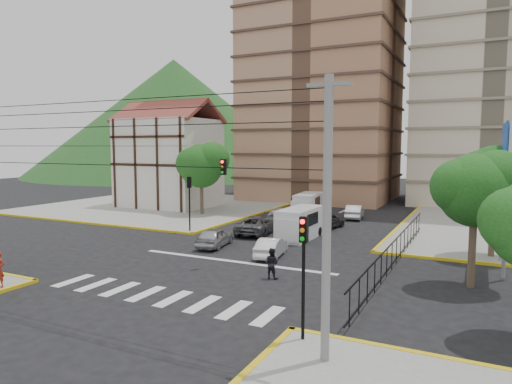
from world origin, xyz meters
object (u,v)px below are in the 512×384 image
Objects in this scene: van_right_lane at (299,224)px; car_silver_front_left at (215,237)px; traffic_light_nw at (189,194)px; car_white_front_right at (271,247)px; pedestrian_crosswalk at (272,263)px; van_left_lane at (307,205)px; traffic_light_se at (304,257)px.

car_silver_front_left is at bearing -129.11° from van_right_lane.
car_white_front_right is (9.31, -4.49, -2.49)m from traffic_light_nw.
pedestrian_crosswalk is at bearing 105.04° from car_white_front_right.
van_left_lane is 3.12× the size of pedestrian_crosswalk.
traffic_light_nw reaches higher than car_white_front_right.
traffic_light_se is 18.43m from van_right_lane.
van_left_lane reaches higher than car_white_front_right.
car_white_front_right is at bearing 119.52° from traffic_light_se.
pedestrian_crosswalk reaches higher than car_silver_front_left.
car_white_front_right is 2.30× the size of pedestrian_crosswalk.
traffic_light_nw is 2.68× the size of pedestrian_crosswalk.
traffic_light_se is 22.06m from traffic_light_nw.
pedestrian_crosswalk is at bearing -80.21° from van_left_lane.
car_white_front_right is 4.78m from pedestrian_crosswalk.
car_silver_front_left is 8.54m from pedestrian_crosswalk.
van_left_lane is at bearing -87.07° from car_white_front_right.
traffic_light_nw is 0.86× the size of van_left_lane.
traffic_light_se is 1.00× the size of traffic_light_nw.
van_left_lane is (-10.09, 28.19, -2.02)m from traffic_light_se.
pedestrian_crosswalk is (2.43, -10.27, -0.31)m from van_right_lane.
van_left_lane reaches higher than car_silver_front_left.
van_right_lane is 1.38× the size of car_white_front_right.
traffic_light_se is 8.33m from pedestrian_crosswalk.
pedestrian_crosswalk is (5.79, -21.43, -0.27)m from van_left_lane.
traffic_light_se reaches higher than car_white_front_right.
pedestrian_crosswalk is at bearing -38.01° from traffic_light_nw.
traffic_light_nw is at bearing -35.37° from car_white_front_right.
van_right_lane is at bearing -95.40° from car_white_front_right.
traffic_light_nw is at bearing 135.00° from traffic_light_se.
traffic_light_nw is 6.29m from car_silver_front_left.
traffic_light_se is 0.86× the size of van_left_lane.
van_right_lane is 10.56m from pedestrian_crosswalk.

